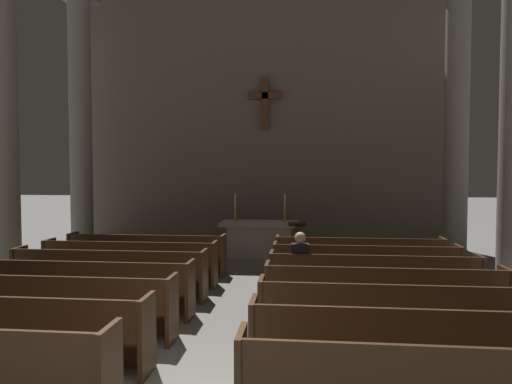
{
  "coord_description": "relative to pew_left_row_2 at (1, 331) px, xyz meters",
  "views": [
    {
      "loc": [
        1.18,
        -4.08,
        2.4
      ],
      "look_at": [
        0.0,
        7.5,
        1.88
      ],
      "focal_mm": 31.92,
      "sensor_mm": 36.0,
      "label": 1
    }
  ],
  "objects": [
    {
      "name": "lone_worshipper",
      "position": [
        3.59,
        3.14,
        0.22
      ],
      "size": [
        0.32,
        0.43,
        1.32
      ],
      "color": "#26262B",
      "rests_on": "ground"
    },
    {
      "name": "column_right_third",
      "position": [
        7.78,
        7.81,
        3.22
      ],
      "size": [
        0.96,
        0.96,
        7.56
      ],
      "color": "gray",
      "rests_on": "ground"
    },
    {
      "name": "pew_left_row_3",
      "position": [
        0.0,
        1.04,
        0.0
      ],
      "size": [
        3.69,
        0.5,
        0.95
      ],
      "color": "#422B19",
      "rests_on": "ground"
    },
    {
      "name": "column_left_third",
      "position": [
        -2.9,
        7.81,
        3.22
      ],
      "size": [
        0.96,
        0.96,
        7.56
      ],
      "color": "gray",
      "rests_on": "ground"
    },
    {
      "name": "pew_right_row_5",
      "position": [
        4.89,
        3.11,
        0.0
      ],
      "size": [
        3.69,
        0.5,
        0.95
      ],
      "color": "#422B19",
      "rests_on": "ground"
    },
    {
      "name": "pew_left_row_5",
      "position": [
        0.0,
        3.11,
        0.0
      ],
      "size": [
        3.69,
        0.5,
        0.95
      ],
      "color": "#422B19",
      "rests_on": "ground"
    },
    {
      "name": "pew_right_row_3",
      "position": [
        4.89,
        1.04,
        0.0
      ],
      "size": [
        3.69,
        0.5,
        0.95
      ],
      "color": "#422B19",
      "rests_on": "ground"
    },
    {
      "name": "pew_right_row_6",
      "position": [
        4.89,
        4.14,
        0.0
      ],
      "size": [
        3.69,
        0.5,
        0.95
      ],
      "color": "#422B19",
      "rests_on": "ground"
    },
    {
      "name": "pew_right_row_4",
      "position": [
        4.89,
        2.07,
        0.0
      ],
      "size": [
        3.69,
        0.5,
        0.95
      ],
      "color": "#422B19",
      "rests_on": "ground"
    },
    {
      "name": "altar",
      "position": [
        2.44,
        7.56,
        0.06
      ],
      "size": [
        2.2,
        0.9,
        1.01
      ],
      "color": "#BCB7AD",
      "rests_on": "ground"
    },
    {
      "name": "pew_right_row_2",
      "position": [
        4.89,
        0.0,
        0.0
      ],
      "size": [
        3.69,
        0.5,
        0.95
      ],
      "color": "#422B19",
      "rests_on": "ground"
    },
    {
      "name": "apse_with_cross",
      "position": [
        2.44,
        9.57,
        3.65
      ],
      "size": [
        11.7,
        0.45,
        8.26
      ],
      "color": "#706656",
      "rests_on": "ground"
    },
    {
      "name": "pew_right_row_7",
      "position": [
        4.89,
        5.18,
        0.0
      ],
      "size": [
        3.69,
        0.5,
        0.95
      ],
      "color": "#422B19",
      "rests_on": "ground"
    },
    {
      "name": "pew_left_row_4",
      "position": [
        0.0,
        2.07,
        0.0
      ],
      "size": [
        3.69,
        0.5,
        0.95
      ],
      "color": "#422B19",
      "rests_on": "ground"
    },
    {
      "name": "column_left_second",
      "position": [
        -2.9,
        4.29,
        3.22
      ],
      "size": [
        0.96,
        0.96,
        7.56
      ],
      "color": "gray",
      "rests_on": "ground"
    },
    {
      "name": "pew_left_row_7",
      "position": [
        0.0,
        5.18,
        0.0
      ],
      "size": [
        3.69,
        0.5,
        0.95
      ],
      "color": "#422B19",
      "rests_on": "ground"
    },
    {
      "name": "pew_left_row_2",
      "position": [
        0.0,
        0.0,
        0.0
      ],
      "size": [
        3.69,
        0.5,
        0.95
      ],
      "color": "#422B19",
      "rests_on": "ground"
    },
    {
      "name": "candlestick_right",
      "position": [
        3.14,
        7.56,
        0.79
      ],
      "size": [
        0.16,
        0.16,
        0.78
      ],
      "color": "#B79338",
      "rests_on": "altar"
    },
    {
      "name": "pew_left_row_6",
      "position": [
        0.0,
        4.14,
        0.0
      ],
      "size": [
        3.69,
        0.5,
        0.95
      ],
      "color": "#422B19",
      "rests_on": "ground"
    },
    {
      "name": "lectern",
      "position": [
        3.5,
        6.36,
        0.07
      ],
      "size": [
        0.44,
        0.36,
        1.15
      ],
      "color": "#422B19",
      "rests_on": "ground"
    },
    {
      "name": "candlestick_left",
      "position": [
        1.74,
        7.56,
        0.79
      ],
      "size": [
        0.16,
        0.16,
        0.78
      ],
      "color": "#B79338",
      "rests_on": "altar"
    }
  ]
}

